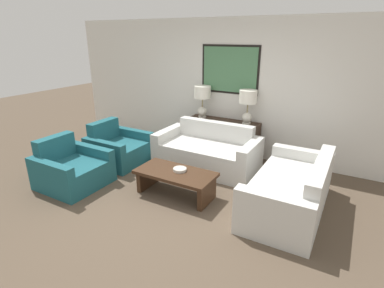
% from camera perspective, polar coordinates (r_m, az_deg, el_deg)
% --- Properties ---
extents(ground_plane, '(20.00, 20.00, 0.00)m').
position_cam_1_polar(ground_plane, '(4.48, -6.20, -11.41)').
color(ground_plane, brown).
extents(back_wall, '(7.64, 0.12, 2.65)m').
position_cam_1_polar(back_wall, '(6.08, 7.25, 10.46)').
color(back_wall, silver).
rests_on(back_wall, ground_plane).
extents(console_table, '(1.44, 0.37, 0.74)m').
position_cam_1_polar(console_table, '(6.08, 5.90, 1.16)').
color(console_table, '#332319').
rests_on(console_table, ground_plane).
extents(table_lamp_left, '(0.33, 0.33, 0.64)m').
position_cam_1_polar(table_lamp_left, '(6.07, 2.01, 9.01)').
color(table_lamp_left, silver).
rests_on(table_lamp_left, console_table).
extents(table_lamp_right, '(0.33, 0.33, 0.64)m').
position_cam_1_polar(table_lamp_right, '(5.70, 10.60, 7.96)').
color(table_lamp_right, silver).
rests_on(table_lamp_right, console_table).
extents(couch_by_back_wall, '(1.85, 0.93, 0.79)m').
position_cam_1_polar(couch_by_back_wall, '(5.52, 2.96, -1.66)').
color(couch_by_back_wall, silver).
rests_on(couch_by_back_wall, ground_plane).
extents(couch_by_side, '(0.93, 1.85, 0.79)m').
position_cam_1_polar(couch_by_side, '(4.42, 18.36, -8.55)').
color(couch_by_side, silver).
rests_on(couch_by_side, ground_plane).
extents(coffee_table, '(1.20, 0.60, 0.39)m').
position_cam_1_polar(coffee_table, '(4.57, -3.15, -6.42)').
color(coffee_table, '#3D2616').
rests_on(coffee_table, ground_plane).
extents(decorative_bowl, '(0.20, 0.20, 0.04)m').
position_cam_1_polar(decorative_bowl, '(4.55, -2.34, -4.87)').
color(decorative_bowl, beige).
rests_on(decorative_bowl, coffee_table).
extents(armchair_near_back_wall, '(0.95, 0.95, 0.78)m').
position_cam_1_polar(armchair_near_back_wall, '(5.94, -13.87, -0.91)').
color(armchair_near_back_wall, '#1E5B66').
rests_on(armchair_near_back_wall, ground_plane).
extents(armchair_near_camera, '(0.95, 0.95, 0.78)m').
position_cam_1_polar(armchair_near_camera, '(5.27, -21.91, -4.54)').
color(armchair_near_camera, '#1E5B66').
rests_on(armchair_near_camera, ground_plane).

